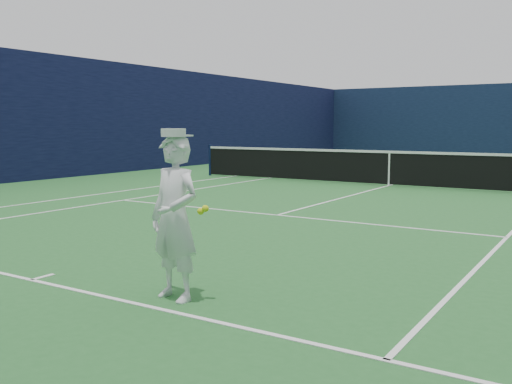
% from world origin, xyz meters
% --- Properties ---
extents(ground, '(80.00, 80.00, 0.00)m').
position_xyz_m(ground, '(0.00, 0.00, 0.00)').
color(ground, '#25622A').
rests_on(ground, ground).
extents(court_markings, '(11.03, 23.83, 0.01)m').
position_xyz_m(court_markings, '(0.00, 0.00, 0.00)').
color(court_markings, white).
rests_on(court_markings, ground).
extents(windscreen_fence, '(20.12, 36.12, 4.00)m').
position_xyz_m(windscreen_fence, '(0.00, 0.00, 2.00)').
color(windscreen_fence, '#0E1935').
rests_on(windscreen_fence, ground).
extents(tennis_net, '(12.88, 0.09, 1.07)m').
position_xyz_m(tennis_net, '(0.00, 0.00, 0.55)').
color(tennis_net, '#141E4C').
rests_on(tennis_net, ground).
extents(tennis_player, '(0.76, 0.54, 1.70)m').
position_xyz_m(tennis_player, '(1.82, -11.54, 0.83)').
color(tennis_player, white).
rests_on(tennis_player, ground).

